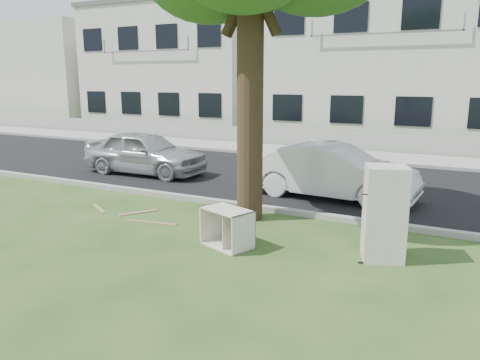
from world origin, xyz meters
The scene contains 16 objects.
ground centered at (0.00, 0.00, 0.00)m, with size 120.00×120.00×0.00m, color #254318.
road centered at (0.00, 6.00, 0.01)m, with size 120.00×7.00×0.01m, color black.
kerb_near centered at (0.00, 2.45, 0.00)m, with size 120.00×0.18×0.12m, color gray.
kerb_far centered at (0.00, 9.55, 0.00)m, with size 120.00×0.18×0.12m, color gray.
sidewalk centered at (0.00, 11.00, 0.01)m, with size 120.00×2.80×0.01m, color gray.
low_wall centered at (0.00, 12.60, 0.35)m, with size 120.00×0.15×0.70m, color gray.
townhouse_left centered at (-12.00, 17.50, 3.52)m, with size 10.20×8.16×7.04m.
townhouse_center centered at (0.00, 17.50, 3.72)m, with size 11.22×8.16×7.44m.
filler_left centered at (-26.00, 18.00, 3.20)m, with size 16.00×9.00×6.40m, color beige.
fridge centered at (2.56, 0.73, 0.78)m, with size 0.64×0.60×1.56m, color #B3AFA2.
cabinet centered at (-0.01, 0.08, 0.35)m, with size 0.89×0.55×0.69m, color silver.
plank_a centered at (-2.04, 0.57, 0.01)m, with size 1.10×0.09×0.02m, color #9C724B.
plank_b centered at (-3.80, 0.88, 0.01)m, with size 0.80×0.08×0.02m, color #997E4F.
plank_c centered at (-2.77, 1.02, 0.01)m, with size 0.88×0.10×0.02m, color #A67C5C.
car_center centered at (0.68, 4.28, 0.68)m, with size 1.44×4.13×1.36m, color silver.
car_left centered at (-5.36, 4.59, 0.67)m, with size 1.59×3.95×1.35m, color #9D9FA3.
Camera 1 is at (3.77, -6.87, 2.94)m, focal length 35.00 mm.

